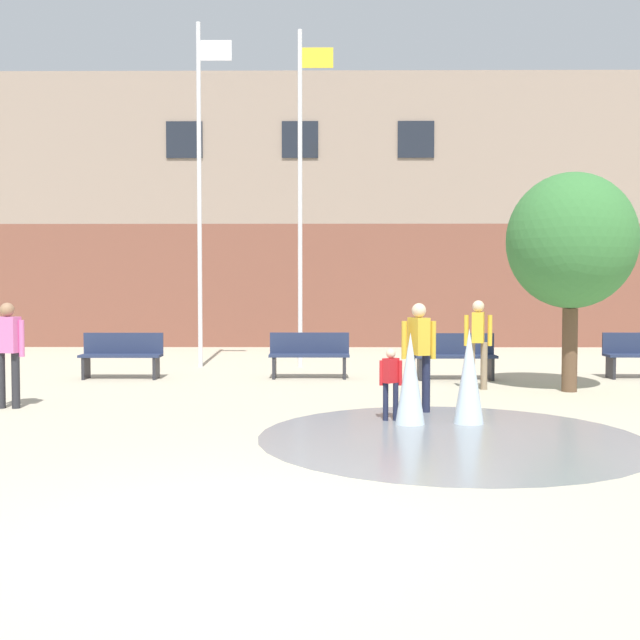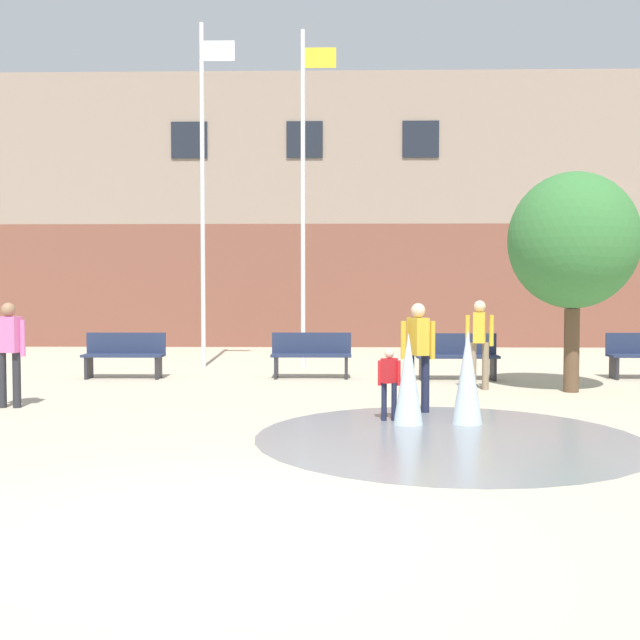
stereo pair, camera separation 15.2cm
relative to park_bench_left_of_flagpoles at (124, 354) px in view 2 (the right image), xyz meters
name	(u,v)px [view 2 (the right image)]	position (x,y,z in m)	size (l,w,h in m)	color
ground_plane	(211,530)	(3.29, -9.33, -0.48)	(100.00, 100.00, 0.00)	#BCB299
library_building	(308,219)	(3.29, 10.97, 3.70)	(36.00, 6.05, 8.36)	brown
splash_fountain	(442,394)	(5.60, -5.21, -0.04)	(4.67, 4.67, 1.27)	gray
park_bench_left_of_flagpoles	(124,354)	(0.00, 0.00, 0.00)	(1.60, 0.44, 0.91)	#28282D
park_bench_under_left_flagpole	(311,354)	(3.74, 0.10, 0.00)	(1.60, 0.44, 0.91)	#28282D
park_bench_under_right_flagpole	(457,356)	(6.62, -0.10, 0.00)	(1.60, 0.44, 0.91)	#28282D
child_with_pink_shirt	(389,379)	(4.96, -4.71, 0.10)	(0.31, 0.23, 0.99)	#1E233D
adult_watching	(9,346)	(-0.70, -3.70, 0.45)	(0.50, 0.27, 1.59)	#28282D
adult_in_red	(418,348)	(5.42, -4.01, 0.45)	(0.50, 0.39, 1.59)	#1E233D
adult_near_bench	(479,337)	(6.78, -1.55, 0.45)	(0.50, 0.38, 1.59)	#89755B
flagpole_left	(204,186)	(1.23, 2.22, 3.66)	(0.80, 0.10, 7.79)	silver
flagpole_right	(304,189)	(3.52, 2.22, 3.57)	(0.80, 0.10, 7.62)	silver
street_tree_near_building	(573,241)	(8.33, -1.80, 2.14)	(2.22, 2.22, 3.81)	brown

